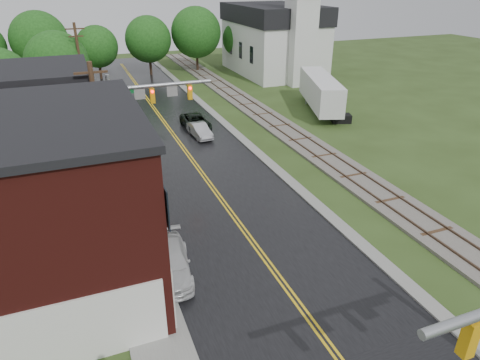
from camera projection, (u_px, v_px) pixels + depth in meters
main_road at (184, 148)px, 35.98m from camera, size 10.00×90.00×0.02m
curb_right at (224, 124)px, 41.95m from camera, size 0.80×70.00×0.12m
sidewalk_left at (115, 185)px, 29.76m from camera, size 2.40×50.00×0.12m
yellow_house at (31, 146)px, 27.63m from camera, size 8.00×7.00×6.40m
darkred_building at (51, 120)px, 35.94m from camera, size 7.00×6.00×4.40m
church at (277, 32)px, 59.89m from camera, size 10.40×18.40×20.00m
railroad at (267, 117)px, 43.41m from camera, size 3.20×80.00×0.30m
traffic_signal_far at (142, 104)px, 30.16m from camera, size 7.34×0.43×7.20m
utility_pole_b at (100, 136)px, 24.99m from camera, size 1.80×0.28×9.00m
utility_pole_c at (81, 67)px, 43.43m from camera, size 1.80×0.28×9.00m
tree_left_c at (0, 84)px, 37.77m from camera, size 6.00×6.00×7.65m
tree_left_e at (59, 64)px, 44.31m from camera, size 6.40×6.40×8.16m
suv_dark at (196, 122)px, 40.38m from camera, size 2.20×4.66×1.29m
sedan_silver at (200, 131)px, 38.25m from camera, size 1.55×3.78×1.22m
pickup_white at (170, 262)px, 20.70m from camera, size 2.48×4.86×1.35m
semi_trailer at (321, 91)px, 44.84m from camera, size 5.93×11.42×3.61m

